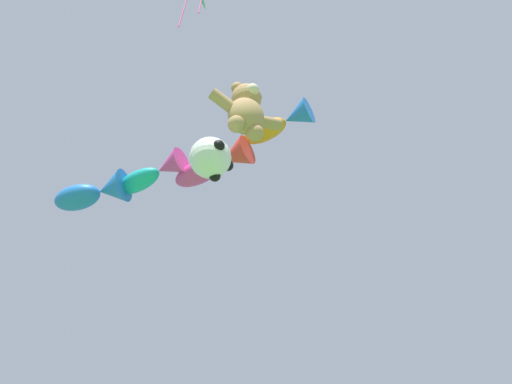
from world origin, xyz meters
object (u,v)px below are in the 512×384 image
object	(u,v)px
fish_kite_tangerine	(281,123)
fish_kite_cobalt	(94,193)
fish_kite_teal	(154,173)
fish_kite_magenta	(216,164)
soccer_ball_kite	(211,158)
teddy_bear_kite	(246,110)

from	to	relation	value
fish_kite_tangerine	fish_kite_cobalt	size ratio (longest dim) A/B	0.93
fish_kite_teal	fish_kite_magenta	bearing A→B (deg)	-43.90
fish_kite_tangerine	fish_kite_magenta	xyz separation A→B (m)	(-1.17, 1.74, -0.69)
soccer_ball_kite	fish_kite_tangerine	world-z (taller)	fish_kite_tangerine
fish_kite_teal	fish_kite_tangerine	bearing A→B (deg)	-50.17
fish_kite_tangerine	fish_kite_cobalt	xyz separation A→B (m)	(-3.90, 4.61, -0.57)
teddy_bear_kite	fish_kite_teal	size ratio (longest dim) A/B	0.71
teddy_bear_kite	fish_kite_tangerine	bearing A→B (deg)	42.55
teddy_bear_kite	fish_kite_teal	bearing A→B (deg)	95.27
fish_kite_magenta	fish_kite_teal	world-z (taller)	fish_kite_teal
soccer_ball_kite	fish_kite_tangerine	bearing A→B (deg)	31.69
soccer_ball_kite	fish_kite_magenta	distance (m)	5.99
teddy_bear_kite	fish_kite_magenta	bearing A→B (deg)	75.51
fish_kite_tangerine	fish_kite_teal	bearing A→B (deg)	129.83
soccer_ball_kite	fish_kite_teal	world-z (taller)	fish_kite_teal
soccer_ball_kite	fish_kite_cobalt	world-z (taller)	fish_kite_cobalt
fish_kite_cobalt	teddy_bear_kite	bearing A→B (deg)	-74.82
soccer_ball_kite	fish_kite_magenta	world-z (taller)	fish_kite_magenta
teddy_bear_kite	soccer_ball_kite	world-z (taller)	teddy_bear_kite
fish_kite_magenta	fish_kite_teal	distance (m)	1.98
soccer_ball_kite	fish_kite_tangerine	size ratio (longest dim) A/B	0.39
teddy_bear_kite	fish_kite_tangerine	xyz separation A→B (m)	(2.12, 1.95, 3.68)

